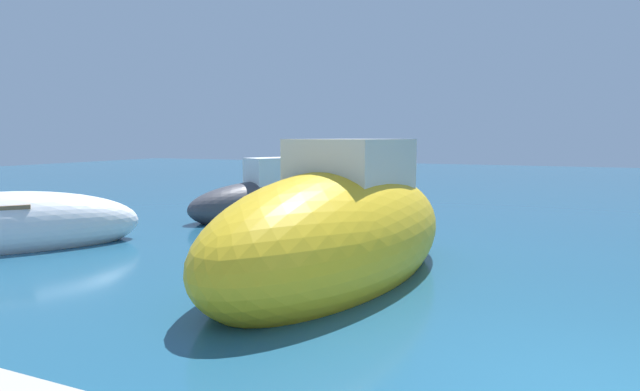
{
  "coord_description": "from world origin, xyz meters",
  "views": [
    {
      "loc": [
        -0.9,
        -4.46,
        2.24
      ],
      "look_at": [
        -7.37,
        10.17,
        0.44
      ],
      "focal_mm": 29.14,
      "sensor_mm": 36.0,
      "label": 1
    }
  ],
  "objects_px": {
    "moored_boat_5": "(331,185)",
    "moored_boat_0": "(338,234)",
    "moored_boat_4": "(4,228)",
    "moored_boat_2": "(269,200)"
  },
  "relations": [
    {
      "from": "moored_boat_4",
      "to": "moored_boat_2",
      "type": "bearing_deg",
      "value": -166.27
    },
    {
      "from": "moored_boat_4",
      "to": "moored_boat_5",
      "type": "relative_size",
      "value": 1.18
    },
    {
      "from": "moored_boat_0",
      "to": "moored_boat_2",
      "type": "bearing_deg",
      "value": -133.63
    },
    {
      "from": "moored_boat_0",
      "to": "moored_boat_4",
      "type": "relative_size",
      "value": 1.27
    },
    {
      "from": "moored_boat_2",
      "to": "moored_boat_0",
      "type": "bearing_deg",
      "value": 65.85
    },
    {
      "from": "moored_boat_5",
      "to": "moored_boat_4",
      "type": "bearing_deg",
      "value": -159.94
    },
    {
      "from": "moored_boat_5",
      "to": "moored_boat_0",
      "type": "bearing_deg",
      "value": -126.28
    },
    {
      "from": "moored_boat_0",
      "to": "moored_boat_4",
      "type": "bearing_deg",
      "value": -76.43
    },
    {
      "from": "moored_boat_2",
      "to": "moored_boat_5",
      "type": "height_order",
      "value": "moored_boat_2"
    },
    {
      "from": "moored_boat_2",
      "to": "moored_boat_4",
      "type": "height_order",
      "value": "moored_boat_2"
    }
  ]
}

